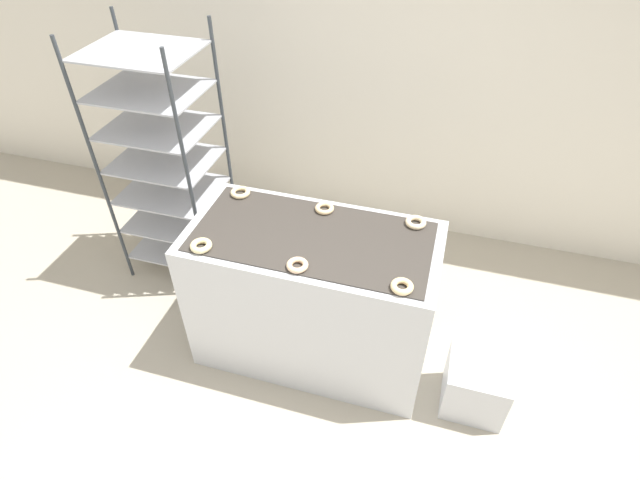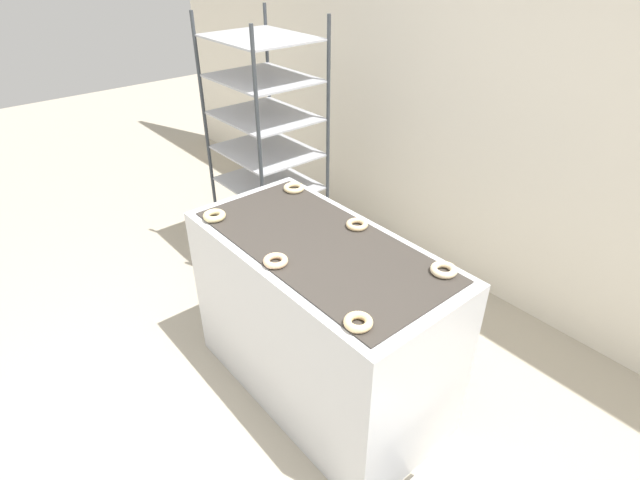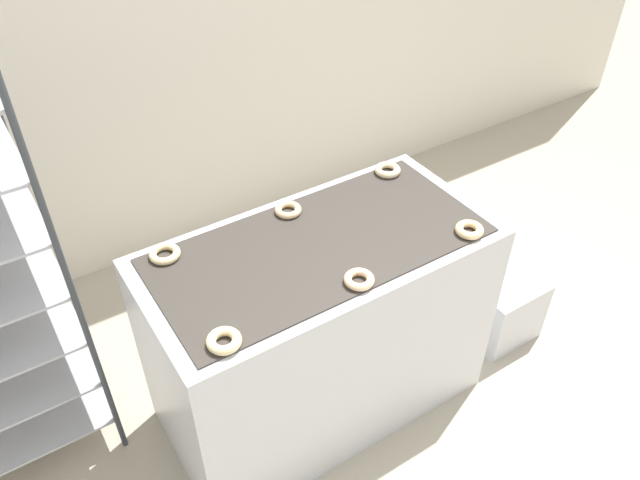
{
  "view_description": "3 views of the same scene",
  "coord_description": "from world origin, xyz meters",
  "px_view_note": "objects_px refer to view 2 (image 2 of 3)",
  "views": [
    {
      "loc": [
        0.63,
        -1.4,
        2.72
      ],
      "look_at": [
        0.0,
        0.75,
        0.82
      ],
      "focal_mm": 28.0,
      "sensor_mm": 36.0,
      "label": 1
    },
    {
      "loc": [
        1.53,
        -0.69,
        2.25
      ],
      "look_at": [
        0.0,
        0.6,
        0.99
      ],
      "focal_mm": 28.0,
      "sensor_mm": 36.0,
      "label": 2
    },
    {
      "loc": [
        -1.01,
        -0.97,
        2.51
      ],
      "look_at": [
        0.0,
        0.6,
        0.99
      ],
      "focal_mm": 35.0,
      "sensor_mm": 36.0,
      "label": 3
    }
  ],
  "objects_px": {
    "donut_far_left": "(294,188)",
    "donut_far_right": "(444,270)",
    "baking_rack_cart": "(267,151)",
    "donut_near_right": "(358,322)",
    "donut_far_center": "(357,225)",
    "fryer_machine": "(320,321)",
    "donut_near_center": "(276,261)",
    "donut_near_left": "(214,216)"
  },
  "relations": [
    {
      "from": "donut_far_left",
      "to": "donut_far_right",
      "type": "height_order",
      "value": "donut_far_right"
    },
    {
      "from": "baking_rack_cart",
      "to": "donut_near_center",
      "type": "height_order",
      "value": "baking_rack_cart"
    },
    {
      "from": "donut_near_right",
      "to": "donut_far_right",
      "type": "distance_m",
      "value": 0.52
    },
    {
      "from": "fryer_machine",
      "to": "donut_near_left",
      "type": "bearing_deg",
      "value": -154.07
    },
    {
      "from": "donut_near_left",
      "to": "donut_far_center",
      "type": "relative_size",
      "value": 1.06
    },
    {
      "from": "donut_far_center",
      "to": "donut_far_left",
      "type": "bearing_deg",
      "value": 178.84
    },
    {
      "from": "baking_rack_cart",
      "to": "donut_far_right",
      "type": "height_order",
      "value": "baking_rack_cart"
    },
    {
      "from": "fryer_machine",
      "to": "donut_near_center",
      "type": "relative_size",
      "value": 12.58
    },
    {
      "from": "donut_near_left",
      "to": "donut_far_left",
      "type": "distance_m",
      "value": 0.52
    },
    {
      "from": "baking_rack_cart",
      "to": "donut_near_center",
      "type": "distance_m",
      "value": 1.46
    },
    {
      "from": "baking_rack_cart",
      "to": "donut_near_center",
      "type": "bearing_deg",
      "value": -33.18
    },
    {
      "from": "baking_rack_cart",
      "to": "donut_near_right",
      "type": "bearing_deg",
      "value": -24.54
    },
    {
      "from": "baking_rack_cart",
      "to": "donut_far_left",
      "type": "relative_size",
      "value": 15.21
    },
    {
      "from": "donut_far_center",
      "to": "donut_far_right",
      "type": "xyz_separation_m",
      "value": [
        0.53,
        0.02,
        0.0
      ]
    },
    {
      "from": "donut_far_right",
      "to": "donut_near_left",
      "type": "bearing_deg",
      "value": -153.95
    },
    {
      "from": "donut_near_center",
      "to": "donut_far_right",
      "type": "bearing_deg",
      "value": 44.66
    },
    {
      "from": "fryer_machine",
      "to": "donut_far_center",
      "type": "distance_m",
      "value": 0.56
    },
    {
      "from": "donut_near_right",
      "to": "donut_far_center",
      "type": "height_order",
      "value": "donut_near_right"
    },
    {
      "from": "donut_far_left",
      "to": "fryer_machine",
      "type": "bearing_deg",
      "value": -25.44
    },
    {
      "from": "donut_near_left",
      "to": "donut_far_right",
      "type": "distance_m",
      "value": 1.19
    },
    {
      "from": "fryer_machine",
      "to": "donut_far_center",
      "type": "relative_size",
      "value": 12.77
    },
    {
      "from": "donut_near_right",
      "to": "baking_rack_cart",
      "type": "bearing_deg",
      "value": 155.46
    },
    {
      "from": "donut_far_left",
      "to": "donut_far_right",
      "type": "bearing_deg",
      "value": 0.29
    },
    {
      "from": "donut_near_right",
      "to": "donut_far_left",
      "type": "height_order",
      "value": "donut_near_right"
    },
    {
      "from": "baking_rack_cart",
      "to": "donut_far_right",
      "type": "relative_size",
      "value": 15.48
    },
    {
      "from": "baking_rack_cart",
      "to": "donut_far_center",
      "type": "relative_size",
      "value": 16.37
    },
    {
      "from": "baking_rack_cart",
      "to": "donut_far_center",
      "type": "xyz_separation_m",
      "value": [
        1.22,
        -0.3,
        0.06
      ]
    },
    {
      "from": "donut_near_center",
      "to": "donut_far_right",
      "type": "xyz_separation_m",
      "value": [
        0.53,
        0.52,
        0.0
      ]
    },
    {
      "from": "baking_rack_cart",
      "to": "donut_near_center",
      "type": "xyz_separation_m",
      "value": [
        1.22,
        -0.8,
        0.06
      ]
    },
    {
      "from": "donut_near_right",
      "to": "donut_far_center",
      "type": "xyz_separation_m",
      "value": [
        -0.53,
        0.5,
        -0.0
      ]
    },
    {
      "from": "donut_near_left",
      "to": "donut_far_center",
      "type": "bearing_deg",
      "value": 43.05
    },
    {
      "from": "donut_near_center",
      "to": "donut_far_left",
      "type": "relative_size",
      "value": 0.94
    },
    {
      "from": "donut_near_center",
      "to": "donut_far_center",
      "type": "bearing_deg",
      "value": 90.01
    },
    {
      "from": "baking_rack_cart",
      "to": "donut_far_center",
      "type": "height_order",
      "value": "baking_rack_cart"
    },
    {
      "from": "donut_near_right",
      "to": "donut_far_left",
      "type": "xyz_separation_m",
      "value": [
        -1.07,
        0.52,
        -0.0
      ]
    },
    {
      "from": "donut_far_left",
      "to": "donut_near_center",
      "type": "bearing_deg",
      "value": -43.72
    },
    {
      "from": "baking_rack_cart",
      "to": "donut_near_right",
      "type": "distance_m",
      "value": 1.93
    },
    {
      "from": "donut_near_center",
      "to": "donut_far_center",
      "type": "relative_size",
      "value": 1.01
    },
    {
      "from": "baking_rack_cart",
      "to": "donut_far_right",
      "type": "bearing_deg",
      "value": -9.09
    },
    {
      "from": "donut_near_center",
      "to": "donut_far_right",
      "type": "distance_m",
      "value": 0.74
    },
    {
      "from": "fryer_machine",
      "to": "donut_near_left",
      "type": "xyz_separation_m",
      "value": [
        -0.54,
        -0.26,
        0.5
      ]
    },
    {
      "from": "baking_rack_cart",
      "to": "donut_far_right",
      "type": "distance_m",
      "value": 1.77
    }
  ]
}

